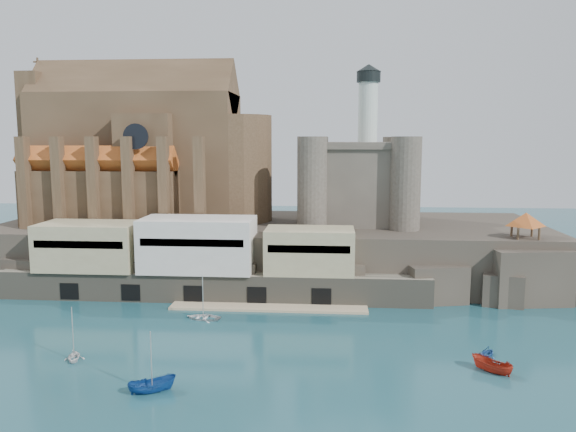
% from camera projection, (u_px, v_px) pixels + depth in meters
% --- Properties ---
extents(ground, '(300.00, 300.00, 0.00)m').
position_uv_depth(ground, '(236.00, 352.00, 67.70)').
color(ground, '#17434D').
rests_on(ground, ground).
extents(promontory, '(100.00, 36.00, 10.00)m').
position_uv_depth(promontory, '(270.00, 249.00, 105.93)').
color(promontory, '#2C2621').
rests_on(promontory, ground).
extents(quay, '(70.00, 12.00, 13.05)m').
position_uv_depth(quay, '(197.00, 261.00, 90.45)').
color(quay, '#6E6858').
rests_on(quay, ground).
extents(church, '(47.00, 25.93, 30.51)m').
position_uv_depth(church, '(147.00, 157.00, 107.88)').
color(church, '#463321').
rests_on(church, promontory).
extents(castle_keep, '(21.20, 21.20, 29.30)m').
position_uv_depth(castle_keep, '(357.00, 178.00, 104.55)').
color(castle_keep, '#4B443B').
rests_on(castle_keep, promontory).
extents(rock_outcrop, '(14.50, 10.50, 8.70)m').
position_uv_depth(rock_outcrop, '(523.00, 275.00, 89.45)').
color(rock_outcrop, '#2C2621').
rests_on(rock_outcrop, ground).
extents(pavilion, '(6.40, 6.40, 5.40)m').
position_uv_depth(pavilion, '(526.00, 221.00, 88.43)').
color(pavilion, '#463321').
rests_on(pavilion, rock_outcrop).
extents(boat_2, '(2.48, 2.45, 4.87)m').
position_uv_depth(boat_2, '(152.00, 392.00, 57.15)').
color(boat_2, navy).
rests_on(boat_2, ground).
extents(boat_4, '(3.12, 2.40, 3.19)m').
position_uv_depth(boat_4, '(74.00, 360.00, 65.35)').
color(boat_4, silver).
rests_on(boat_4, ground).
extents(boat_5, '(2.59, 2.59, 4.81)m').
position_uv_depth(boat_5, '(491.00, 372.00, 62.11)').
color(boat_5, '#A52A17').
rests_on(boat_5, ground).
extents(boat_6, '(1.61, 3.69, 4.99)m').
position_uv_depth(boat_6, '(203.00, 319.00, 80.44)').
color(boat_6, silver).
rests_on(boat_6, ground).
extents(boat_7, '(2.92, 2.78, 2.92)m').
position_uv_depth(boat_7, '(487.00, 356.00, 66.60)').
color(boat_7, '#27589D').
rests_on(boat_7, ground).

